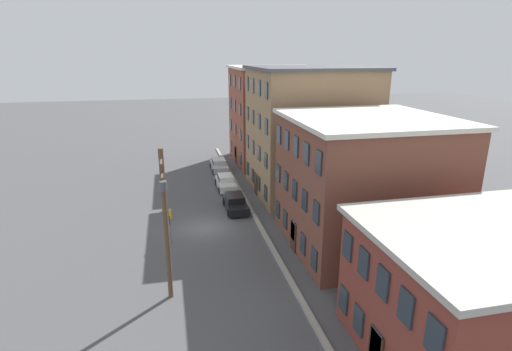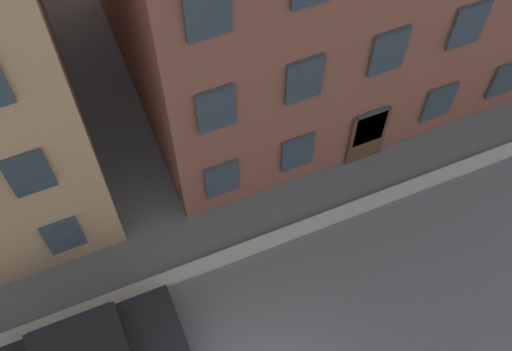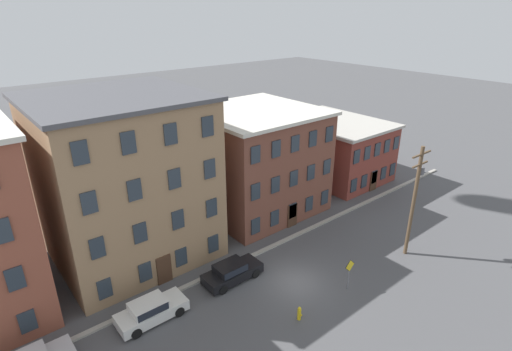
% 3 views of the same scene
% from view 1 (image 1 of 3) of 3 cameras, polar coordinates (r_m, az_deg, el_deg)
% --- Properties ---
extents(ground_plane, '(200.00, 200.00, 0.00)m').
position_cam_1_polar(ground_plane, '(33.69, -7.29, -7.43)').
color(ground_plane, '#4C4C4F').
extents(kerb_strip, '(56.00, 0.36, 0.16)m').
position_cam_1_polar(kerb_strip, '(34.27, 0.27, -6.69)').
color(kerb_strip, '#9E998E').
rests_on(kerb_strip, ground_plane).
extents(apartment_corner, '(11.33, 11.42, 12.36)m').
position_cam_1_polar(apartment_corner, '(52.64, 2.98, 8.65)').
color(apartment_corner, brown).
rests_on(apartment_corner, ground_plane).
extents(apartment_midblock, '(11.65, 11.33, 12.68)m').
position_cam_1_polar(apartment_midblock, '(41.05, 7.49, 6.35)').
color(apartment_midblock, '#9E7A56').
rests_on(apartment_midblock, ground_plane).
extents(apartment_far, '(11.12, 10.96, 9.70)m').
position_cam_1_polar(apartment_far, '(30.12, 15.14, -0.98)').
color(apartment_far, brown).
rests_on(apartment_far, ground_plane).
extents(apartment_annex, '(9.09, 12.05, 6.51)m').
position_cam_1_polar(apartment_annex, '(22.11, 30.95, -14.35)').
color(apartment_annex, brown).
rests_on(apartment_annex, ground_plane).
extents(car_silver, '(4.40, 1.92, 1.43)m').
position_cam_1_polar(car_silver, '(49.34, -5.32, 1.56)').
color(car_silver, '#B7B7BC').
rests_on(car_silver, ground_plane).
extents(car_white, '(4.40, 1.92, 1.43)m').
position_cam_1_polar(car_white, '(42.78, -4.36, -0.87)').
color(car_white, silver).
rests_on(car_white, ground_plane).
extents(car_black, '(4.40, 1.92, 1.43)m').
position_cam_1_polar(car_black, '(36.92, -2.97, -3.81)').
color(car_black, black).
rests_on(car_black, ground_plane).
extents(caution_sign, '(0.96, 0.08, 2.43)m').
position_cam_1_polar(caution_sign, '(30.89, -12.22, -6.76)').
color(caution_sign, slate).
rests_on(caution_sign, ground_plane).
extents(utility_pole, '(2.40, 0.44, 9.07)m').
position_cam_1_polar(utility_pole, '(22.97, -12.82, -5.91)').
color(utility_pole, brown).
rests_on(utility_pole, ground_plane).
extents(fire_hydrant, '(0.24, 0.34, 0.96)m').
position_cam_1_polar(fire_hydrant, '(35.71, -12.14, -5.38)').
color(fire_hydrant, yellow).
rests_on(fire_hydrant, ground_plane).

